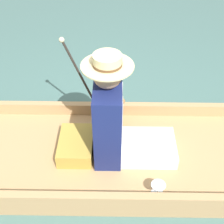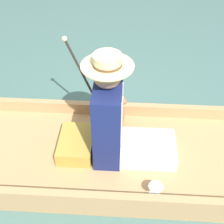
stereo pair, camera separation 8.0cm
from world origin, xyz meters
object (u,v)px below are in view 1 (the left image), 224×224
object	(u,v)px
wine_glass	(158,188)
walking_cane	(80,75)
teddy_bear	(116,110)
seated_person	(117,121)

from	to	relation	value
wine_glass	walking_cane	world-z (taller)	walking_cane
teddy_bear	wine_glass	distance (m)	0.81
walking_cane	wine_glass	bearing A→B (deg)	36.51
wine_glass	walking_cane	bearing A→B (deg)	-143.49
seated_person	walking_cane	distance (m)	0.53
teddy_bear	wine_glass	xyz separation A→B (m)	(0.75, 0.30, -0.08)
teddy_bear	walking_cane	bearing A→B (deg)	-103.14
teddy_bear	wine_glass	size ratio (longest dim) A/B	3.16
wine_glass	walking_cane	xyz separation A→B (m)	(-0.82, -0.61, 0.40)
seated_person	wine_glass	world-z (taller)	seated_person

